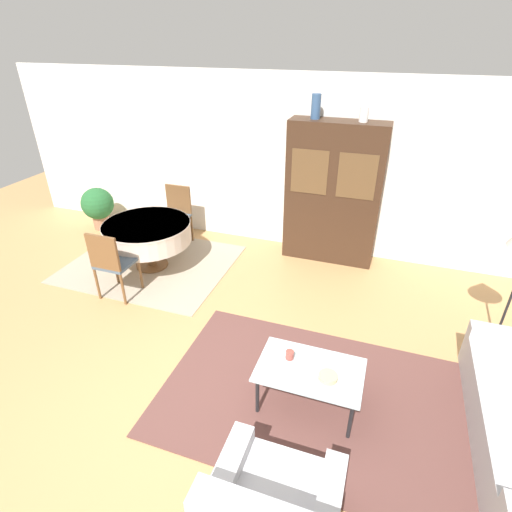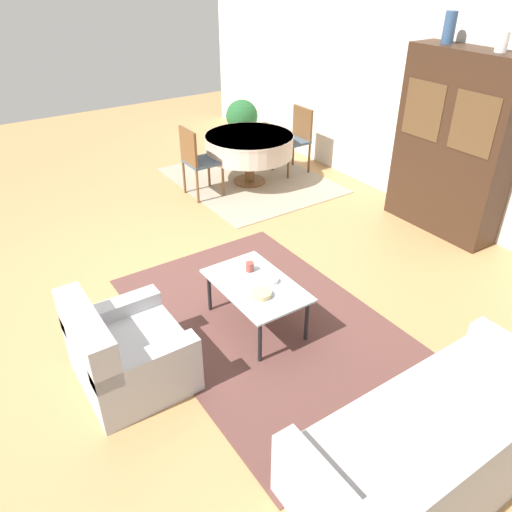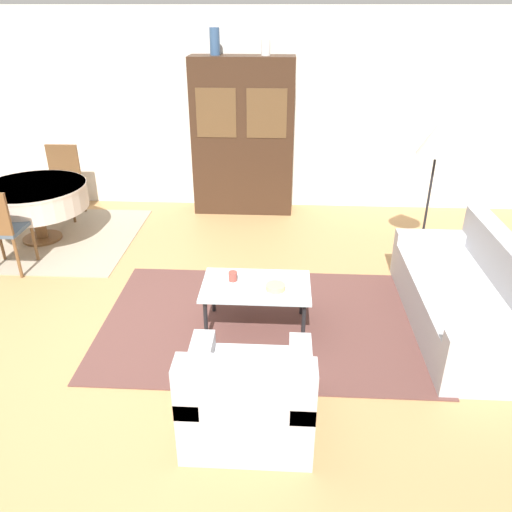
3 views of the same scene
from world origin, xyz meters
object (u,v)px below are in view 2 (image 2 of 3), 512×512
object	(u,v)px
dining_chair_far	(296,136)
vase_tall	(449,27)
bowl	(261,294)
dining_table	(249,145)
armchair	(125,353)
dining_chair_near	(197,158)
coffee_table	(256,288)
couch	(446,443)
vase_short	(502,42)
potted_plant	(242,118)
bowl_small	(272,280)
cup	(250,267)
display_cabinet	(453,145)

from	to	relation	value
dining_chair_far	vase_tall	size ratio (longest dim) A/B	2.97
bowl	vase_tall	distance (m)	3.65
dining_table	bowl	size ratio (longest dim) A/B	7.33
armchair	dining_chair_near	world-z (taller)	dining_chair_near
coffee_table	bowl	bearing A→B (deg)	-19.37
couch	vase_short	size ratio (longest dim) A/B	10.39
couch	vase_short	world-z (taller)	vase_short
coffee_table	dining_chair_far	size ratio (longest dim) A/B	1.00
dining_chair_near	bowl	distance (m)	3.18
dining_chair_near	dining_chair_far	size ratio (longest dim) A/B	1.00
couch	dining_chair_far	xyz separation A→B (m)	(-4.81, 2.49, 0.28)
couch	armchair	xyz separation A→B (m)	(-1.95, -1.41, 0.01)
vase_short	vase_tall	bearing A→B (deg)	180.00
bowl	potted_plant	xyz separation A→B (m)	(-4.65, 2.76, -0.03)
couch	dining_chair_near	size ratio (longest dim) A/B	2.09
dining_table	vase_short	size ratio (longest dim) A/B	6.54
armchair	dining_chair_far	distance (m)	4.85
bowl_small	dining_table	bearing A→B (deg)	150.25
armchair	vase_short	world-z (taller)	vase_short
bowl_small	vase_short	xyz separation A→B (m)	(-0.09, 2.85, 1.74)
dining_chair_near	vase_tall	size ratio (longest dim) A/B	2.97
vase_tall	potted_plant	world-z (taller)	vase_tall
coffee_table	dining_chair_near	world-z (taller)	dining_chair_near
bowl_small	dining_chair_near	bearing A→B (deg)	164.69
armchair	dining_table	xyz separation A→B (m)	(-2.86, 3.04, 0.29)
cup	bowl	bearing A→B (deg)	-19.19
dining_table	vase_tall	distance (m)	2.99
bowl	vase_tall	world-z (taller)	vase_tall
armchair	bowl	distance (m)	1.21
dining_chair_far	potted_plant	world-z (taller)	dining_chair_far
couch	coffee_table	bearing A→B (deg)	94.59
bowl	display_cabinet	bearing A→B (deg)	99.73
coffee_table	dining_chair_near	bearing A→B (deg)	161.93
vase_tall	display_cabinet	bearing A→B (deg)	-0.15
coffee_table	vase_short	bearing A→B (deg)	90.82
dining_chair_far	vase_tall	distance (m)	2.77
vase_tall	bowl_small	bearing A→B (deg)	-75.42
couch	vase_short	xyz separation A→B (m)	(-2.01, 2.83, 1.93)
bowl	bowl_small	distance (m)	0.23
dining_chair_far	vase_short	xyz separation A→B (m)	(2.80, 0.34, 1.65)
coffee_table	cup	xyz separation A→B (m)	(-0.21, 0.07, 0.09)
display_cabinet	potted_plant	distance (m)	4.18
dining_chair_near	dining_chair_far	xyz separation A→B (m)	(0.00, 1.72, 0.00)
armchair	potted_plant	world-z (taller)	armchair
coffee_table	dining_table	world-z (taller)	dining_table
cup	vase_short	size ratio (longest dim) A/B	0.45
dining_table	vase_short	world-z (taller)	vase_short
bowl	vase_short	world-z (taller)	vase_short
coffee_table	dining_table	distance (m)	3.36
couch	cup	world-z (taller)	couch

